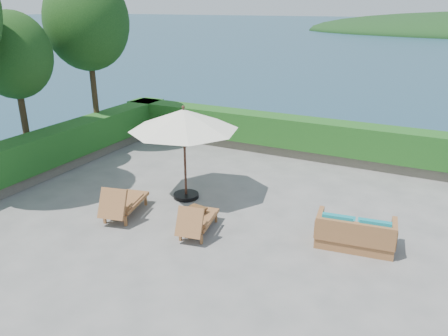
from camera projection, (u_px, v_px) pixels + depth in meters
The scene contains 14 objects.
ground at pixel (199, 218), 10.81m from camera, with size 12.00×12.00×0.00m, color gray.
foundation at pixel (200, 271), 11.36m from camera, with size 12.00×12.00×3.00m, color #5A5248.
ocean at pixel (201, 316), 11.87m from camera, with size 600.00×600.00×0.00m, color #153141.
planter_wall_far at pixel (277, 148), 15.43m from camera, with size 12.00×0.60×0.36m, color gray.
planter_wall_left at pixel (37, 174), 13.11m from camera, with size 0.60×12.00×0.36m, color gray.
hedge_far at pixel (278, 130), 15.20m from camera, with size 12.40×0.90×1.00m, color #164D16.
hedge_left at pixel (33, 153), 12.87m from camera, with size 0.90×12.40×1.00m, color #164D16.
tree_mid at pixel (14, 56), 12.67m from camera, with size 2.20×2.20×4.83m.
tree_far at pixel (87, 22), 14.46m from camera, with size 2.80×2.80×6.03m.
patio_umbrella at pixel (184, 121), 11.18m from camera, with size 3.28×3.28×2.56m.
lounge_left at pixel (123, 202), 10.75m from camera, with size 0.99×1.69×0.92m.
lounge_right at pixel (197, 220), 9.95m from camera, with size 0.84×1.52×0.83m.
side_table at pixel (195, 211), 10.32m from camera, with size 0.47×0.47×0.45m.
wicker_loveseat at pixel (355, 234), 9.41m from camera, with size 1.76×1.05×0.81m.
Camera 1 is at (4.91, -8.37, 4.97)m, focal length 35.00 mm.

